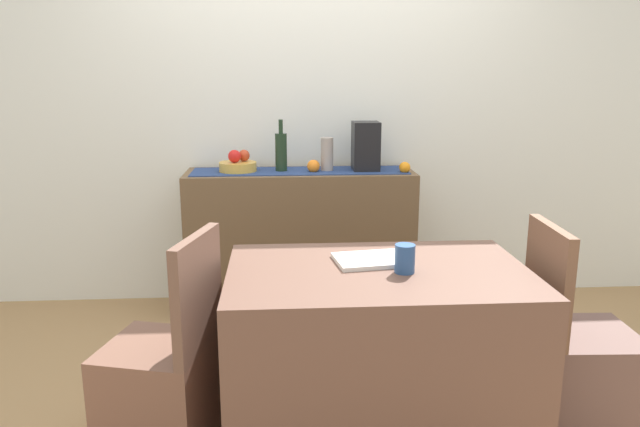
# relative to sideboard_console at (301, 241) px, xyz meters

# --- Properties ---
(ground_plane) EXTENTS (6.40, 6.40, 0.02)m
(ground_plane) POSITION_rel_sideboard_console_xyz_m (0.09, -0.92, -0.45)
(ground_plane) COLOR #A17C51
(ground_plane) RESTS_ON ground
(room_wall_rear) EXTENTS (6.40, 0.06, 2.70)m
(room_wall_rear) POSITION_rel_sideboard_console_xyz_m (0.09, 0.26, 0.91)
(room_wall_rear) COLOR white
(room_wall_rear) RESTS_ON ground
(sideboard_console) EXTENTS (1.40, 0.42, 0.89)m
(sideboard_console) POSITION_rel_sideboard_console_xyz_m (0.00, 0.00, 0.00)
(sideboard_console) COLOR brown
(sideboard_console) RESTS_ON ground
(table_runner) EXTENTS (1.32, 0.32, 0.01)m
(table_runner) POSITION_rel_sideboard_console_xyz_m (0.00, 0.00, 0.45)
(table_runner) COLOR navy
(table_runner) RESTS_ON sideboard_console
(fruit_bowl) EXTENTS (0.23, 0.23, 0.06)m
(fruit_bowl) POSITION_rel_sideboard_console_xyz_m (-0.38, 0.00, 0.48)
(fruit_bowl) COLOR gold
(fruit_bowl) RESTS_ON table_runner
(apple_left) EXTENTS (0.07, 0.07, 0.07)m
(apple_left) POSITION_rel_sideboard_console_xyz_m (-0.34, 0.04, 0.54)
(apple_left) COLOR #BA3C20
(apple_left) RESTS_ON fruit_bowl
(apple_upper) EXTENTS (0.08, 0.08, 0.08)m
(apple_upper) POSITION_rel_sideboard_console_xyz_m (-0.39, -0.02, 0.54)
(apple_upper) COLOR red
(apple_upper) RESTS_ON fruit_bowl
(wine_bottle) EXTENTS (0.07, 0.07, 0.32)m
(wine_bottle) POSITION_rel_sideboard_console_xyz_m (-0.11, 0.00, 0.57)
(wine_bottle) COLOR #1C311D
(wine_bottle) RESTS_ON sideboard_console
(coffee_maker) EXTENTS (0.16, 0.18, 0.30)m
(coffee_maker) POSITION_rel_sideboard_console_xyz_m (0.40, 0.00, 0.59)
(coffee_maker) COLOR black
(coffee_maker) RESTS_ON sideboard_console
(ceramic_vase) EXTENTS (0.08, 0.08, 0.21)m
(ceramic_vase) POSITION_rel_sideboard_console_xyz_m (0.17, 0.00, 0.55)
(ceramic_vase) COLOR #A3978D
(ceramic_vase) RESTS_ON sideboard_console
(orange_loose_far) EXTENTS (0.07, 0.07, 0.07)m
(orange_loose_far) POSITION_rel_sideboard_console_xyz_m (0.63, -0.10, 0.48)
(orange_loose_far) COLOR orange
(orange_loose_far) RESTS_ON sideboard_console
(orange_loose_near_bowl) EXTENTS (0.08, 0.08, 0.08)m
(orange_loose_near_bowl) POSITION_rel_sideboard_console_xyz_m (0.08, -0.04, 0.48)
(orange_loose_near_bowl) COLOR orange
(orange_loose_near_bowl) RESTS_ON sideboard_console
(dining_table) EXTENTS (1.17, 0.76, 0.74)m
(dining_table) POSITION_rel_sideboard_console_xyz_m (0.25, -1.45, -0.07)
(dining_table) COLOR brown
(dining_table) RESTS_ON ground
(open_book) EXTENTS (0.31, 0.25, 0.02)m
(open_book) POSITION_rel_sideboard_console_xyz_m (0.23, -1.36, 0.30)
(open_book) COLOR white
(open_book) RESTS_ON dining_table
(coffee_cup) EXTENTS (0.08, 0.08, 0.11)m
(coffee_cup) POSITION_rel_sideboard_console_xyz_m (0.34, -1.50, 0.35)
(coffee_cup) COLOR #2D548E
(coffee_cup) RESTS_ON dining_table
(chair_near_window) EXTENTS (0.49, 0.49, 0.90)m
(chair_near_window) POSITION_rel_sideboard_console_xyz_m (-0.60, -1.46, -0.18)
(chair_near_window) COLOR brown
(chair_near_window) RESTS_ON ground
(chair_by_corner) EXTENTS (0.42, 0.42, 0.90)m
(chair_by_corner) POSITION_rel_sideboard_console_xyz_m (1.10, -1.45, -0.18)
(chair_by_corner) COLOR brown
(chair_by_corner) RESTS_ON ground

